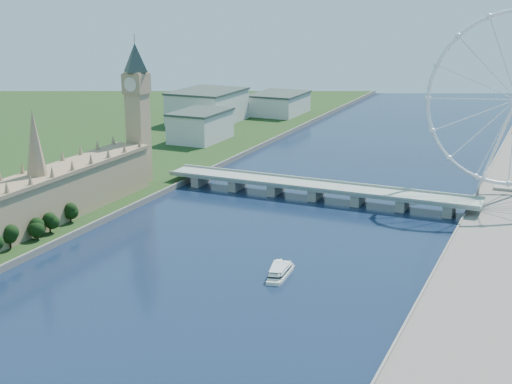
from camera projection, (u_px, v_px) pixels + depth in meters
The scene contains 6 objects.
parliament_range at pixel (39, 200), 421.45m from camera, with size 24.00×200.00×70.00m.
big_ben at pixel (137, 95), 503.39m from camera, with size 20.02×20.02×110.00m.
westminster_bridge at pixel (316, 189), 488.78m from camera, with size 220.00×22.00×9.50m.
city_skyline at pixel (442, 119), 699.29m from camera, with size 505.00×280.00×32.00m.
tour_boat_near at pixel (282, 276), 355.90m from camera, with size 6.37×25.19×5.52m, color silver, non-canonical shape.
tour_boat_far at pixel (277, 277), 355.44m from camera, with size 6.94×27.28×6.00m, color silver, non-canonical shape.
Camera 1 is at (153.90, -147.19, 136.91)m, focal length 50.00 mm.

